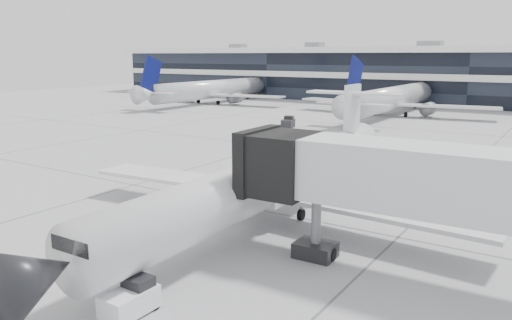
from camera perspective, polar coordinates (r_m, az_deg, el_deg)
The scene contains 9 objects.
ground at distance 32.10m, azimuth -1.41°, elevation -5.38°, with size 220.00×220.00×0.00m, color gray.
terminal at distance 108.73m, azimuth 24.14°, elevation 8.49°, with size 170.00×22.00×10.00m, color black.
bg_jet_left at distance 102.08m, azimuth -4.78°, elevation 6.50°, with size 32.00×40.00×9.60m, color silver, non-canonical shape.
bg_jet_center at distance 84.70m, azimuth 15.49°, elevation 5.01°, with size 32.00×40.00×9.60m, color silver, non-canonical shape.
regional_jet at distance 28.73m, azimuth 1.38°, elevation -2.27°, with size 25.43×31.63×7.32m.
jet_bridge at distance 21.46m, azimuth 24.03°, elevation -2.87°, with size 18.98×4.27×6.10m.
baggage_tug at distance 19.91m, azimuth -14.11°, elevation -15.14°, with size 1.27×2.11×1.33m.
traffic_cone at distance 43.29m, azimuth 0.46°, elevation -0.42°, with size 0.53×0.53×0.63m.
far_tug at distance 67.15m, azimuth 3.70°, elevation 4.31°, with size 1.99×2.69×1.53m.
Camera 1 is at (17.39, -25.24, 9.53)m, focal length 35.00 mm.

